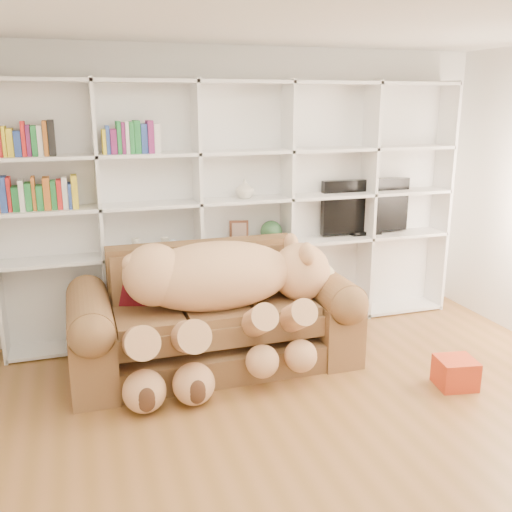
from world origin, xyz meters
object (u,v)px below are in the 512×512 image
object	(u,v)px
sofa	(214,322)
gift_box	(455,373)
teddy_bear	(220,292)
tv	(365,207)

from	to	relation	value
sofa	gift_box	world-z (taller)	sofa
teddy_bear	gift_box	size ratio (longest dim) A/B	6.59
teddy_bear	sofa	bearing A→B (deg)	103.93
sofa	teddy_bear	world-z (taller)	teddy_bear
sofa	tv	xyz separation A→B (m)	(1.80, 0.71, 0.77)
gift_box	tv	bearing A→B (deg)	87.51
teddy_bear	tv	bearing A→B (deg)	36.71
sofa	tv	world-z (taller)	tv
sofa	tv	bearing A→B (deg)	21.64
teddy_bear	tv	world-z (taller)	tv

